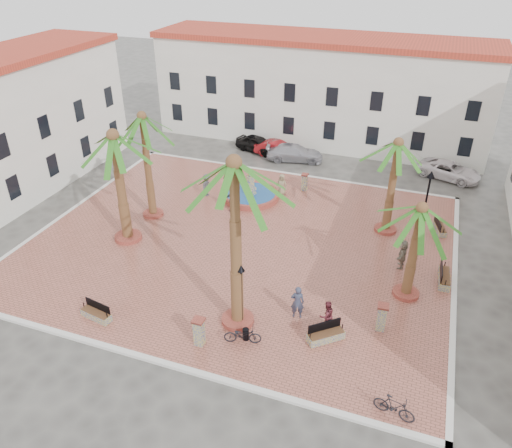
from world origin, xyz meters
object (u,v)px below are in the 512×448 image
Objects in this scene: palm_sw at (115,150)px; pedestrian_east at (402,254)px; bicycle_b at (394,407)px; palm_s at (234,182)px; bench_ne at (439,228)px; car_white at (450,171)px; bollard_e at (382,317)px; bollard_se at (199,331)px; bench_s at (96,314)px; palm_ne at (397,154)px; lamppost_s at (241,285)px; cyclist_a at (297,302)px; car_silver at (295,153)px; car_black at (258,144)px; fountain at (251,194)px; pedestrian_fountain_a at (282,185)px; palm_nw at (143,128)px; pedestrian_north at (207,185)px; cyclist_b at (327,316)px; bollard_n at (305,182)px; bench_e at (444,278)px; lamppost_e at (428,192)px; litter_bin at (246,334)px; pedestrian_fountain_b at (232,200)px; bench_se at (326,335)px; palm_e at (420,220)px; bicycle_a at (243,335)px; car_red at (278,149)px.

pedestrian_east is (16.92, 2.82, -5.26)m from palm_sw.
palm_sw is 20.33m from bicycle_b.
palm_s is 5.19× the size of bicycle_b.
bench_ne is 0.36× the size of car_white.
bollard_e is 5.89m from pedestrian_east.
bench_s is at bearing -178.77° from bollard_se.
palm_s reaches higher than palm_ne.
bench_ne is 0.48× the size of lamppost_s.
bench_s is 10.34m from cyclist_a.
palm_ne is at bearing -148.72° from car_silver.
bollard_e reaches higher than car_black.
fountain reaches higher than pedestrian_fountain_a.
car_white is at bearing -98.82° from car_silver.
palm_nw reaches higher than palm_sw.
palm_s is at bearing 176.29° from car_silver.
palm_s is 13.34m from palm_ne.
pedestrian_north is 19.59m from car_white.
palm_nw is at bearing -69.87° from cyclist_b.
bicycle_b is (5.41, -4.56, -0.42)m from cyclist_a.
bench_e is at bearing -39.16° from bollard_n.
palm_sw is 13.88m from cyclist_a.
bollard_e is 5.23m from bicycle_b.
pedestrian_fountain_a is 0.34× the size of car_silver.
lamppost_e is at bearing 12.77° from bicycle_b.
pedestrian_fountain_b is (-5.54, 11.74, 0.54)m from litter_bin.
palm_s is at bearing 128.96° from litter_bin.
car_silver is (-3.18, 21.29, -7.31)m from palm_s.
bench_se is 2.23m from cyclist_a.
fountain is at bearing 146.95° from palm_e.
bicycle_b is at bearing 4.93° from pedestrian_east.
cyclist_b is 21.60m from car_silver.
bench_ne is at bearing 55.11° from bollard_se.
pedestrian_east is 20.15m from car_black.
bench_e is at bearing -31.12° from pedestrian_fountain_a.
fountain reaches higher than bench_ne.
bollard_n is at bearing 67.97° from bench_se.
lamppost_e reaches higher than bench_e.
bench_se is 3.89m from litter_bin.
car_silver is (-3.96, 22.59, 0.08)m from bicycle_a.
pedestrian_fountain_b is at bearing -173.18° from lamppost_e.
pedestrian_east is at bearing 141.72° from bench_ne.
pedestrian_north reaches higher than pedestrian_fountain_b.
bollard_e reaches higher than bench_e.
car_silver is at bearing 111.54° from car_white.
palm_sw is 1.75× the size of car_black.
cyclist_a reaches higher than litter_bin.
bench_e is at bearing -19.15° from pedestrian_fountain_b.
lamppost_e is 14.68m from car_silver.
palm_sw reaches higher than car_red.
palm_e reaches higher than car_white.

